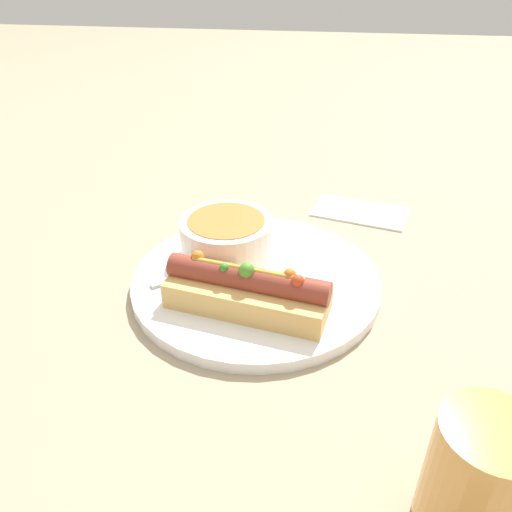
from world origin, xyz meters
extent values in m
plane|color=tan|center=(0.00, 0.00, 0.00)|extent=(4.00, 4.00, 0.00)
cylinder|color=white|center=(0.00, 0.00, 0.01)|extent=(0.30, 0.30, 0.01)
cube|color=#DBAD60|center=(0.00, -0.06, 0.03)|extent=(0.18, 0.09, 0.03)
cylinder|color=brown|center=(0.00, -0.06, 0.05)|extent=(0.18, 0.06, 0.03)
sphere|color=#C63F1E|center=(0.05, -0.07, 0.06)|extent=(0.01, 0.01, 0.01)
sphere|color=#387A28|center=(-0.02, -0.06, 0.06)|extent=(0.01, 0.01, 0.01)
sphere|color=#518C2D|center=(0.00, -0.06, 0.06)|extent=(0.02, 0.02, 0.02)
sphere|color=orange|center=(0.04, -0.06, 0.06)|extent=(0.01, 0.01, 0.01)
sphere|color=orange|center=(-0.06, -0.04, 0.06)|extent=(0.01, 0.01, 0.01)
cylinder|color=gold|center=(0.00, -0.06, 0.06)|extent=(0.12, 0.03, 0.01)
cylinder|color=silver|center=(-0.04, 0.04, 0.04)|extent=(0.12, 0.12, 0.05)
cylinder|color=#C67533|center=(-0.04, 0.04, 0.06)|extent=(0.10, 0.10, 0.01)
cube|color=#B7B7BC|center=(-0.07, 0.00, 0.02)|extent=(0.10, 0.09, 0.00)
ellipsoid|color=#B7B7BC|center=(-0.01, 0.06, 0.02)|extent=(0.05, 0.05, 0.01)
cylinder|color=#D8994C|center=(0.19, -0.27, 0.05)|extent=(0.07, 0.07, 0.10)
cube|color=white|center=(0.13, 0.21, 0.00)|extent=(0.15, 0.11, 0.01)
camera|label=1|loc=(0.07, -0.49, 0.35)|focal=35.00mm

